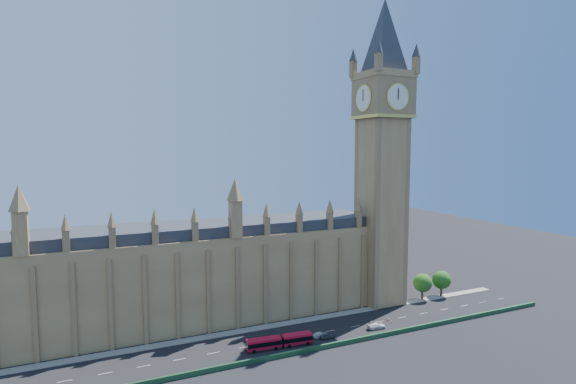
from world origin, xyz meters
name	(u,v)px	position (x,y,z in m)	size (l,w,h in m)	color
ground	(289,339)	(0.00, 0.00, 0.00)	(400.00, 400.00, 0.00)	black
palace_westminster	(174,275)	(-25.00, 22.00, 13.86)	(120.00, 20.00, 28.00)	olive
elizabeth_tower	(383,130)	(38.00, 13.99, 54.56)	(20.59, 20.59, 105.00)	olive
bridge_parapet	(305,351)	(0.00, -9.00, 0.60)	(160.00, 0.60, 1.20)	#1E4C2D
kerb_north	(275,325)	(0.00, 9.50, 0.08)	(160.00, 3.00, 0.16)	gray
tree_east_near	(423,282)	(52.22, 10.08, 5.64)	(6.00, 6.00, 8.50)	#382619
tree_east_far	(442,279)	(60.22, 10.08, 5.64)	(6.00, 6.00, 8.50)	#382619
red_bus	(280,342)	(-4.25, -3.70, 1.49)	(16.84, 3.92, 2.84)	red
car_grey	(327,336)	(9.01, -3.90, 0.67)	(1.58, 3.94, 1.34)	#464A4F
car_silver	(321,335)	(7.80, -2.67, 0.66)	(1.40, 4.03, 1.33)	#A7ABAF
car_white	(377,326)	(24.43, -3.84, 0.75)	(2.10, 5.16, 1.50)	silver
cone_a	(392,322)	(30.74, -2.05, 0.32)	(0.54, 0.54, 0.66)	black
cone_b	(381,324)	(27.11, -2.26, 0.38)	(0.61, 0.61, 0.77)	black
cone_c	(372,322)	(25.24, -0.27, 0.37)	(0.50, 0.50, 0.75)	black
cone_d	(388,319)	(30.98, -0.30, 0.39)	(0.52, 0.52, 0.78)	black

